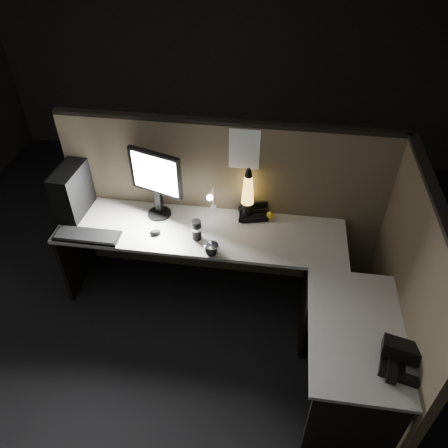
# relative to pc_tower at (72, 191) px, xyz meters

# --- Properties ---
(floor) EXTENTS (6.00, 6.00, 0.00)m
(floor) POSITION_rel_pc_tower_xyz_m (1.22, -0.70, -0.93)
(floor) COLOR black
(floor) RESTS_ON ground
(room_shell) EXTENTS (6.00, 6.00, 6.00)m
(room_shell) POSITION_rel_pc_tower_xyz_m (1.22, -0.70, 0.69)
(room_shell) COLOR silver
(room_shell) RESTS_ON ground
(partition_back) EXTENTS (2.66, 0.06, 1.50)m
(partition_back) POSITION_rel_pc_tower_xyz_m (1.22, 0.23, -0.18)
(partition_back) COLOR brown
(partition_back) RESTS_ON ground
(partition_right) EXTENTS (0.06, 1.66, 1.50)m
(partition_right) POSITION_rel_pc_tower_xyz_m (2.55, -0.60, -0.18)
(partition_right) COLOR brown
(partition_right) RESTS_ON ground
(desk) EXTENTS (2.60, 1.60, 0.73)m
(desk) POSITION_rel_pc_tower_xyz_m (1.40, -0.44, -0.35)
(desk) COLOR #BBB9B1
(desk) RESTS_ON ground
(pc_tower) EXTENTS (0.20, 0.40, 0.41)m
(pc_tower) POSITION_rel_pc_tower_xyz_m (0.00, 0.00, 0.00)
(pc_tower) COLOR black
(pc_tower) RESTS_ON desk
(monitor) EXTENTS (0.44, 0.20, 0.58)m
(monitor) POSITION_rel_pc_tower_xyz_m (0.70, 0.07, 0.15)
(monitor) COLOR black
(monitor) RESTS_ON desk
(keyboard) EXTENTS (0.51, 0.17, 0.03)m
(keyboard) POSITION_rel_pc_tower_xyz_m (0.21, -0.30, -0.19)
(keyboard) COLOR black
(keyboard) RESTS_ON desk
(mouse) EXTENTS (0.10, 0.09, 0.03)m
(mouse) POSITION_rel_pc_tower_xyz_m (0.72, -0.19, -0.19)
(mouse) COLOR black
(mouse) RESTS_ON desk
(clip_lamp) EXTENTS (0.05, 0.20, 0.25)m
(clip_lamp) POSITION_rel_pc_tower_xyz_m (1.13, 0.11, -0.06)
(clip_lamp) COLOR silver
(clip_lamp) RESTS_ON desk
(organizer) EXTENTS (0.27, 0.25, 0.17)m
(organizer) POSITION_rel_pc_tower_xyz_m (1.47, 0.16, -0.17)
(organizer) COLOR black
(organizer) RESTS_ON desk
(lava_lamp) EXTENTS (0.12, 0.12, 0.46)m
(lava_lamp) POSITION_rel_pc_tower_xyz_m (1.42, 0.13, -0.01)
(lava_lamp) COLOR black
(lava_lamp) RESTS_ON desk
(travel_mug) EXTENTS (0.08, 0.08, 0.17)m
(travel_mug) POSITION_rel_pc_tower_xyz_m (1.06, -0.20, -0.12)
(travel_mug) COLOR black
(travel_mug) RESTS_ON desk
(steel_mug) EXTENTS (0.12, 0.12, 0.09)m
(steel_mug) POSITION_rel_pc_tower_xyz_m (1.20, -0.36, -0.16)
(steel_mug) COLOR #B3B3BA
(steel_mug) RESTS_ON desk
(figurine) EXTENTS (0.06, 0.06, 0.06)m
(figurine) POSITION_rel_pc_tower_xyz_m (1.61, 0.11, -0.15)
(figurine) COLOR gold
(figurine) RESTS_ON desk
(pinned_paper) EXTENTS (0.23, 0.00, 0.34)m
(pinned_paper) POSITION_rel_pc_tower_xyz_m (1.37, 0.20, 0.38)
(pinned_paper) COLOR white
(pinned_paper) RESTS_ON partition_back
(desk_phone) EXTENTS (0.31, 0.31, 0.16)m
(desk_phone) POSITION_rel_pc_tower_xyz_m (2.46, -1.12, -0.15)
(desk_phone) COLOR black
(desk_phone) RESTS_ON desk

